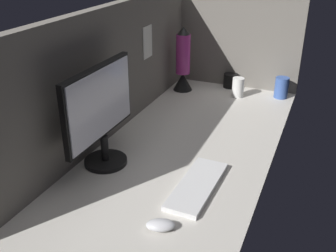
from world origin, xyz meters
TOP-DOWN VIEW (x-y plane):
  - ground_plane at (0.00, 0.00)cm, footprint 180.00×80.00cm
  - cubicle_wall_back at (0.04, 37.50)cm, footprint 180.00×5.50cm
  - cubicle_wall_side at (87.50, 0.00)cm, footprint 5.00×80.00cm
  - monitor at (-29.69, 25.14)cm, footprint 45.92×18.00cm
  - keyboard at (-31.95, -17.09)cm, footprint 37.31×13.92cm
  - mouse at (-58.92, -13.73)cm, footprint 8.90×11.02cm
  - mug_ceramic_blue at (76.14, -32.14)cm, footprint 11.95×7.94cm
  - mug_black_travel at (81.73, -0.18)cm, footprint 8.90×8.90cm
  - mug_ceramic_white at (67.11, -8.22)cm, footprint 6.85×6.85cm
  - lava_lamp at (65.56, 26.24)cm, footprint 11.88×11.88cm

SIDE VIEW (x-z plane):
  - ground_plane at x=0.00cm, z-range -3.00..0.00cm
  - keyboard at x=-31.95cm, z-range 0.00..2.00cm
  - mouse at x=-58.92cm, z-range 0.00..3.40cm
  - mug_black_travel at x=81.73cm, z-range 0.00..8.71cm
  - mug_ceramic_white at x=67.11cm, z-range 0.00..11.64cm
  - mug_ceramic_blue at x=76.14cm, z-range 0.03..12.34cm
  - lava_lamp at x=65.56cm, z-range -3.13..35.74cm
  - monitor at x=-29.69cm, z-range 2.57..44.75cm
  - cubicle_wall_side at x=87.50cm, z-range 0.00..59.73cm
  - cubicle_wall_back at x=0.04cm, z-range 0.01..59.74cm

